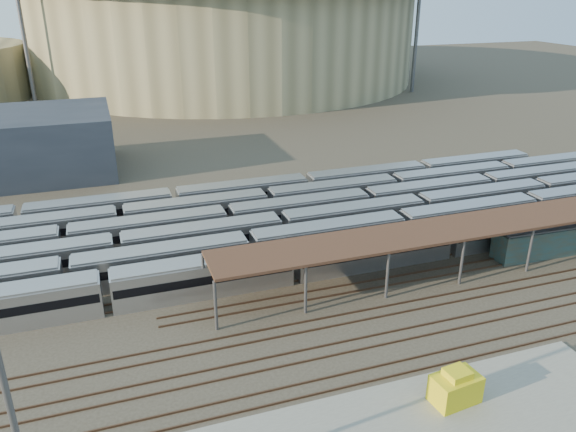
{
  "coord_description": "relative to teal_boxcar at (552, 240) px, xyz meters",
  "views": [
    {
      "loc": [
        -15.8,
        -41.42,
        29.16
      ],
      "look_at": [
        2.49,
        12.0,
        5.5
      ],
      "focal_mm": 35.0,
      "sensor_mm": 36.0,
      "label": 1
    }
  ],
  "objects": [
    {
      "name": "ground",
      "position": [
        -31.85,
        -4.0,
        -1.68
      ],
      "size": [
        420.0,
        420.0,
        0.0
      ],
      "primitive_type": "plane",
      "color": "#383026",
      "rests_on": "ground"
    },
    {
      "name": "floodlight_0",
      "position": [
        -61.85,
        106.0,
        18.97
      ],
      "size": [
        4.0,
        1.0,
        38.4
      ],
      "color": "#505055",
      "rests_on": "ground"
    },
    {
      "name": "floodlight_3",
      "position": [
        -41.85,
        156.0,
        18.97
      ],
      "size": [
        4.0,
        1.0,
        38.4
      ],
      "color": "#505055",
      "rests_on": "ground"
    },
    {
      "name": "inspection_shed",
      "position": [
        -9.85,
        0.0,
        3.31
      ],
      "size": [
        60.3,
        6.0,
        5.3
      ],
      "color": "#505055",
      "rests_on": "ground"
    },
    {
      "name": "empty_tracks",
      "position": [
        -31.85,
        -9.0,
        -1.59
      ],
      "size": [
        170.0,
        9.62,
        0.18
      ],
      "color": "#4C3323",
      "rests_on": "ground"
    },
    {
      "name": "stadium",
      "position": [
        -6.85,
        136.0,
        14.8
      ],
      "size": [
        124.0,
        124.0,
        32.5
      ],
      "color": "gray",
      "rests_on": "ground"
    },
    {
      "name": "yard_light_pole",
      "position": [
        -53.67,
        -19.86,
        9.94
      ],
      "size": [
        0.82,
        0.36,
        22.65
      ],
      "color": "#505055",
      "rests_on": "apron"
    },
    {
      "name": "subway_trains",
      "position": [
        -32.35,
        14.5,
        0.12
      ],
      "size": [
        123.67,
        23.9,
        3.6
      ],
      "color": "#B8B8BD",
      "rests_on": "ground"
    },
    {
      "name": "yellow_equipment",
      "position": [
        -25.11,
        -17.88,
        -0.37
      ],
      "size": [
        3.75,
        2.58,
        2.2
      ],
      "primitive_type": "cube",
      "rotation": [
        0.0,
        0.0,
        0.11
      ],
      "color": "gold",
      "rests_on": "apron"
    },
    {
      "name": "floodlight_2",
      "position": [
        38.15,
        96.0,
        18.97
      ],
      "size": [
        4.0,
        1.0,
        38.4
      ],
      "color": "#505055",
      "rests_on": "ground"
    },
    {
      "name": "teal_boxcar",
      "position": [
        0.0,
        0.0,
        0.0
      ],
      "size": [
        14.45,
        3.26,
        3.35
      ],
      "primitive_type": "cube",
      "rotation": [
        0.0,
        0.0,
        -0.03
      ],
      "color": "#1E464B",
      "rests_on": "ground"
    }
  ]
}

